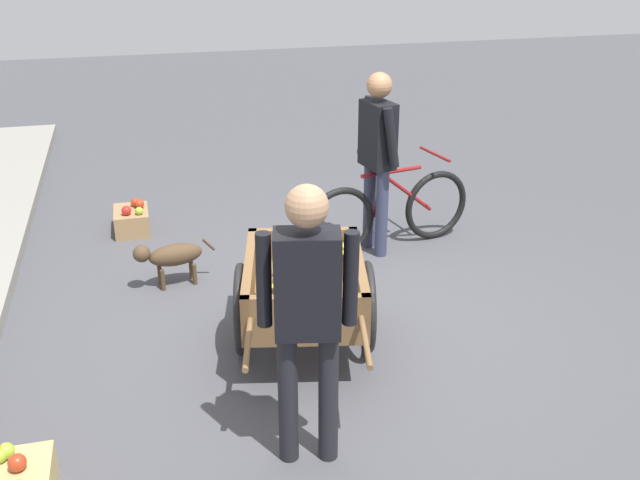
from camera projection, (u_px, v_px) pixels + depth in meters
ground_plane at (330, 325)px, 5.55m from camera, size 24.00×24.00×0.00m
fruit_cart at (304, 293)px, 5.08m from camera, size 1.77×1.10×0.71m
vendor_person at (308, 305)px, 3.82m from camera, size 0.27×0.52×1.63m
bicycle at (390, 212)px, 6.69m from camera, size 0.52×1.64×0.85m
cyclist_person at (377, 148)px, 6.38m from camera, size 0.51×0.27×1.62m
dog at (171, 256)px, 6.03m from camera, size 0.25×0.67×0.40m
mixed_fruit_crate at (132, 220)px, 7.12m from camera, size 0.44×0.32×0.31m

